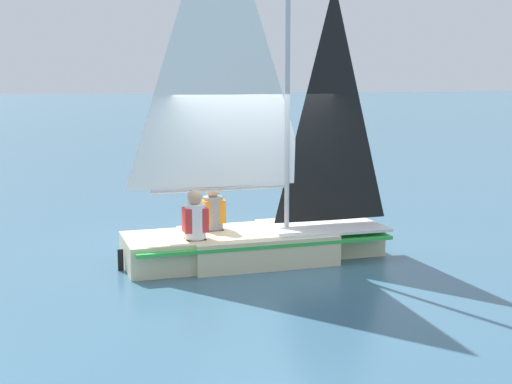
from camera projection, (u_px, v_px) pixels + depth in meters
ground_plane at (256, 260)px, 10.85m from camera, size 260.00×260.00×0.00m
sailboat_main at (254, 206)px, 10.71m from camera, size 1.64×4.08×5.61m
sailor_helm at (213, 217)px, 10.86m from camera, size 0.31×0.35×1.16m
sailor_crew at (195, 227)px, 10.21m from camera, size 0.31×0.35×1.16m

